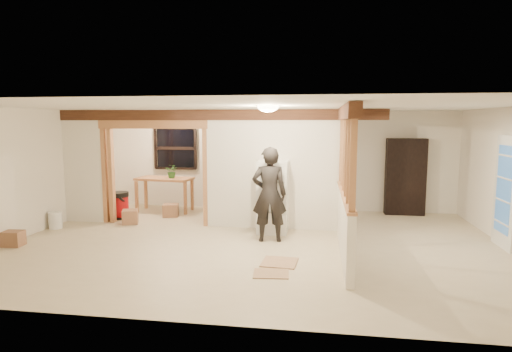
% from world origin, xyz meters
% --- Properties ---
extents(floor, '(9.00, 6.50, 0.01)m').
position_xyz_m(floor, '(0.00, 0.00, -0.01)').
color(floor, '#C8B695').
rests_on(floor, ground).
extents(ceiling, '(9.00, 6.50, 0.01)m').
position_xyz_m(ceiling, '(0.00, 0.00, 2.50)').
color(ceiling, white).
extents(wall_back, '(9.00, 0.01, 2.50)m').
position_xyz_m(wall_back, '(0.00, 3.25, 1.25)').
color(wall_back, silver).
rests_on(wall_back, floor).
extents(wall_front, '(9.00, 0.01, 2.50)m').
position_xyz_m(wall_front, '(0.00, -3.25, 1.25)').
color(wall_front, silver).
rests_on(wall_front, floor).
extents(wall_left, '(0.01, 6.50, 2.50)m').
position_xyz_m(wall_left, '(-4.50, 0.00, 1.25)').
color(wall_left, silver).
rests_on(wall_left, floor).
extents(partition_left_stub, '(0.90, 0.12, 2.50)m').
position_xyz_m(partition_left_stub, '(-4.05, 1.20, 1.25)').
color(partition_left_stub, silver).
rests_on(partition_left_stub, floor).
extents(partition_center, '(2.80, 0.12, 2.50)m').
position_xyz_m(partition_center, '(0.20, 1.20, 1.25)').
color(partition_center, silver).
rests_on(partition_center, floor).
extents(doorway_frame, '(2.46, 0.14, 2.20)m').
position_xyz_m(doorway_frame, '(-2.40, 1.20, 1.10)').
color(doorway_frame, '#B4784C').
rests_on(doorway_frame, floor).
extents(header_beam_back, '(7.00, 0.18, 0.22)m').
position_xyz_m(header_beam_back, '(-1.00, 1.20, 2.38)').
color(header_beam_back, '#4B2A1A').
rests_on(header_beam_back, ceiling).
extents(header_beam_right, '(0.18, 3.30, 0.22)m').
position_xyz_m(header_beam_right, '(1.60, -0.40, 2.38)').
color(header_beam_right, '#4B2A1A').
rests_on(header_beam_right, ceiling).
extents(pony_wall, '(0.12, 3.20, 1.00)m').
position_xyz_m(pony_wall, '(1.60, -0.40, 0.50)').
color(pony_wall, silver).
rests_on(pony_wall, floor).
extents(stud_partition, '(0.14, 3.20, 1.32)m').
position_xyz_m(stud_partition, '(1.60, -0.40, 1.66)').
color(stud_partition, '#B4784C').
rests_on(stud_partition, pony_wall).
extents(window_back, '(1.12, 0.10, 1.10)m').
position_xyz_m(window_back, '(-2.60, 3.17, 1.55)').
color(window_back, black).
rests_on(window_back, wall_back).
extents(french_door, '(0.12, 0.86, 2.00)m').
position_xyz_m(french_door, '(4.42, 0.40, 1.00)').
color(french_door, white).
rests_on(french_door, floor).
extents(ceiling_dome_main, '(0.36, 0.36, 0.16)m').
position_xyz_m(ceiling_dome_main, '(0.30, -0.50, 2.48)').
color(ceiling_dome_main, '#FFEABF').
rests_on(ceiling_dome_main, ceiling).
extents(ceiling_dome_util, '(0.32, 0.32, 0.14)m').
position_xyz_m(ceiling_dome_util, '(-2.50, 2.30, 2.48)').
color(ceiling_dome_util, '#FFEABF').
rests_on(ceiling_dome_util, ceiling).
extents(hanging_bulb, '(0.07, 0.07, 0.07)m').
position_xyz_m(hanging_bulb, '(-2.00, 1.60, 2.18)').
color(hanging_bulb, '#FFD88C').
rests_on(hanging_bulb, ceiling).
extents(refrigerator, '(0.60, 0.58, 1.46)m').
position_xyz_m(refrigerator, '(0.24, 0.85, 0.73)').
color(refrigerator, silver).
rests_on(refrigerator, floor).
extents(woman, '(0.70, 0.51, 1.78)m').
position_xyz_m(woman, '(0.25, 0.20, 0.89)').
color(woman, black).
rests_on(woman, floor).
extents(work_table, '(1.43, 0.84, 0.86)m').
position_xyz_m(work_table, '(-2.67, 2.51, 0.43)').
color(work_table, '#B4784C').
rests_on(work_table, floor).
extents(potted_plant, '(0.33, 0.30, 0.34)m').
position_xyz_m(potted_plant, '(-2.44, 2.44, 1.03)').
color(potted_plant, '#285723').
rests_on(potted_plant, work_table).
extents(shop_vac, '(0.51, 0.51, 0.63)m').
position_xyz_m(shop_vac, '(-3.43, 1.58, 0.31)').
color(shop_vac, '#9A0A0E').
rests_on(shop_vac, floor).
extents(bookshelf, '(0.92, 0.31, 1.85)m').
position_xyz_m(bookshelf, '(3.21, 3.03, 0.92)').
color(bookshelf, black).
rests_on(bookshelf, floor).
extents(bucket, '(0.36, 0.36, 0.35)m').
position_xyz_m(bucket, '(-4.33, 0.48, 0.17)').
color(bucket, silver).
rests_on(bucket, floor).
extents(box_util_a, '(0.41, 0.37, 0.30)m').
position_xyz_m(box_util_a, '(-2.32, 1.94, 0.15)').
color(box_util_a, '#906246').
rests_on(box_util_a, floor).
extents(box_util_b, '(0.42, 0.42, 0.31)m').
position_xyz_m(box_util_b, '(-2.96, 1.12, 0.15)').
color(box_util_b, '#906246').
rests_on(box_util_b, floor).
extents(box_front, '(0.36, 0.30, 0.27)m').
position_xyz_m(box_front, '(-4.30, -0.82, 0.14)').
color(box_front, '#906246').
rests_on(box_front, floor).
extents(floor_panel_near, '(0.59, 0.59, 0.02)m').
position_xyz_m(floor_panel_near, '(0.56, -1.05, 0.01)').
color(floor_panel_near, tan).
rests_on(floor_panel_near, floor).
extents(floor_panel_far, '(0.55, 0.46, 0.02)m').
position_xyz_m(floor_panel_far, '(0.48, -1.58, 0.01)').
color(floor_panel_far, tan).
rests_on(floor_panel_far, floor).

